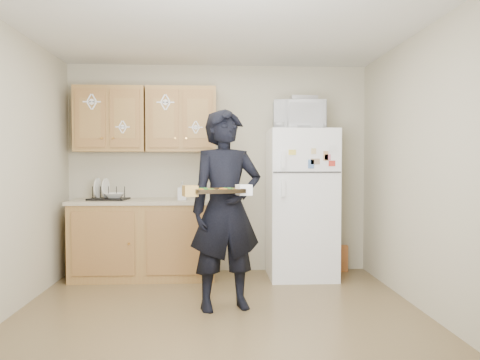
% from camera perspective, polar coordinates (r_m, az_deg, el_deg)
% --- Properties ---
extents(floor, '(3.60, 3.60, 0.00)m').
position_cam_1_polar(floor, '(4.12, -2.48, -16.56)').
color(floor, brown).
rests_on(floor, ground).
extents(ceiling, '(3.60, 3.60, 0.00)m').
position_cam_1_polar(ceiling, '(4.08, -2.53, 18.92)').
color(ceiling, silver).
rests_on(ceiling, wall_back).
extents(wall_back, '(3.60, 0.04, 2.50)m').
position_cam_1_polar(wall_back, '(5.71, -2.63, 1.38)').
color(wall_back, '#B7AF95').
rests_on(wall_back, floor).
extents(wall_front, '(3.60, 0.04, 2.50)m').
position_cam_1_polar(wall_front, '(2.11, -2.16, 0.32)').
color(wall_front, '#B7AF95').
rests_on(wall_front, floor).
extents(wall_right, '(0.04, 3.60, 2.50)m').
position_cam_1_polar(wall_right, '(4.31, 22.17, 1.03)').
color(wall_right, '#B7AF95').
rests_on(wall_right, floor).
extents(refrigerator, '(0.75, 0.70, 1.70)m').
position_cam_1_polar(refrigerator, '(5.44, 7.46, -2.88)').
color(refrigerator, white).
rests_on(refrigerator, floor).
extents(base_cabinet, '(1.60, 0.60, 0.86)m').
position_cam_1_polar(base_cabinet, '(5.52, -11.53, -7.23)').
color(base_cabinet, '#945F33').
rests_on(base_cabinet, floor).
extents(countertop, '(1.64, 0.64, 0.04)m').
position_cam_1_polar(countertop, '(5.47, -11.56, -2.57)').
color(countertop, '#B9A88E').
rests_on(countertop, base_cabinet).
extents(upper_cab_left, '(0.80, 0.33, 0.75)m').
position_cam_1_polar(upper_cab_left, '(5.68, -15.45, 7.12)').
color(upper_cab_left, '#945F33').
rests_on(upper_cab_left, wall_back).
extents(upper_cab_right, '(0.80, 0.33, 0.75)m').
position_cam_1_polar(upper_cab_right, '(5.56, -7.10, 7.28)').
color(upper_cab_right, '#945F33').
rests_on(upper_cab_right, wall_back).
extents(cereal_box, '(0.20, 0.07, 0.32)m').
position_cam_1_polar(cereal_box, '(5.89, 12.01, -9.33)').
color(cereal_box, '#C78E46').
rests_on(cereal_box, floor).
extents(person, '(0.75, 0.59, 1.80)m').
position_cam_1_polar(person, '(4.21, -1.71, -3.62)').
color(person, black).
rests_on(person, floor).
extents(baking_tray, '(0.47, 0.39, 0.04)m').
position_cam_1_polar(baking_tray, '(3.91, -2.77, -1.42)').
color(baking_tray, black).
rests_on(baking_tray, person).
extents(pizza_front_left, '(0.13, 0.13, 0.02)m').
position_cam_1_polar(pizza_front_left, '(3.82, -3.87, -1.26)').
color(pizza_front_left, orange).
rests_on(pizza_front_left, baking_tray).
extents(pizza_front_right, '(0.13, 0.13, 0.02)m').
position_cam_1_polar(pizza_front_right, '(3.87, -1.16, -1.21)').
color(pizza_front_right, orange).
rests_on(pizza_front_right, baking_tray).
extents(pizza_back_left, '(0.13, 0.13, 0.02)m').
position_cam_1_polar(pizza_back_left, '(3.95, -4.35, -1.15)').
color(pizza_back_left, orange).
rests_on(pizza_back_left, baking_tray).
extents(pizza_back_right, '(0.13, 0.13, 0.02)m').
position_cam_1_polar(pizza_back_right, '(4.00, -1.72, -1.11)').
color(pizza_back_right, orange).
rests_on(pizza_back_right, baking_tray).
extents(microwave, '(0.60, 0.43, 0.32)m').
position_cam_1_polar(microwave, '(5.40, 7.15, 7.81)').
color(microwave, white).
rests_on(microwave, refrigerator).
extents(foil_pan, '(0.29, 0.20, 0.06)m').
position_cam_1_polar(foil_pan, '(5.46, 7.74, 9.75)').
color(foil_pan, silver).
rests_on(foil_pan, microwave).
extents(dish_rack, '(0.45, 0.36, 0.17)m').
position_cam_1_polar(dish_rack, '(5.53, -15.73, -1.48)').
color(dish_rack, black).
rests_on(dish_rack, countertop).
extents(bowl, '(0.27, 0.27, 0.06)m').
position_cam_1_polar(bowl, '(5.52, -15.08, -1.82)').
color(bowl, silver).
rests_on(bowl, dish_rack).
extents(soap_bottle, '(0.10, 0.10, 0.21)m').
position_cam_1_polar(soap_bottle, '(5.34, -7.06, -1.31)').
color(soap_bottle, white).
rests_on(soap_bottle, countertop).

